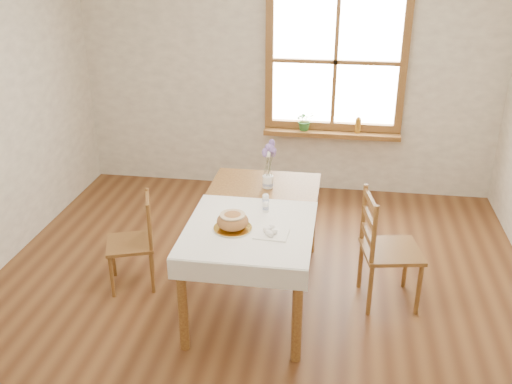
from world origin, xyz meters
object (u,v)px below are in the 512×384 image
(dining_table, at_px, (256,220))
(chair_left, at_px, (130,242))
(chair_right, at_px, (392,249))
(bread_plate, at_px, (233,228))
(flower_vase, at_px, (268,183))

(dining_table, relative_size, chair_left, 2.02)
(chair_right, xyz_separation_m, bread_plate, (-1.15, -0.42, 0.30))
(dining_table, bearing_deg, chair_right, 3.77)
(dining_table, xyz_separation_m, flower_vase, (0.03, 0.42, 0.14))
(chair_left, height_order, chair_right, chair_right)
(bread_plate, xyz_separation_m, flower_vase, (0.15, 0.77, 0.03))
(bread_plate, height_order, flower_vase, flower_vase)
(dining_table, relative_size, flower_vase, 15.95)
(dining_table, height_order, chair_left, chair_left)
(dining_table, relative_size, bread_plate, 6.08)
(bread_plate, bearing_deg, chair_right, 19.89)
(chair_left, height_order, flower_vase, flower_vase)
(dining_table, distance_m, chair_right, 1.06)
(dining_table, xyz_separation_m, chair_right, (1.04, 0.07, -0.20))
(chair_left, xyz_separation_m, flower_vase, (1.06, 0.44, 0.40))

